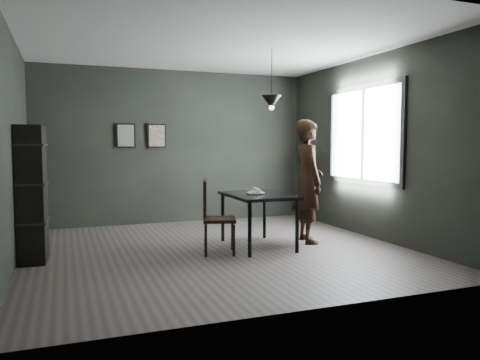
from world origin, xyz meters
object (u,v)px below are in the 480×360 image
object	(u,v)px
wood_chair	(213,212)
pendant_lamp	(272,102)
white_plate	(256,193)
shelf_unit	(32,194)
cafe_table	(258,199)
woman	(308,181)

from	to	relation	value
wood_chair	pendant_lamp	world-z (taller)	pendant_lamp
wood_chair	pendant_lamp	xyz separation A→B (m)	(0.97, 0.27, 1.50)
white_plate	shelf_unit	bearing A→B (deg)	176.65
shelf_unit	pendant_lamp	size ratio (longest dim) A/B	1.94
cafe_table	wood_chair	distance (m)	0.75
cafe_table	pendant_lamp	size ratio (longest dim) A/B	1.39
woman	cafe_table	bearing A→B (deg)	102.24
cafe_table	white_plate	xyz separation A→B (m)	(-0.02, 0.03, 0.08)
shelf_unit	wood_chair	bearing A→B (deg)	-6.30
white_plate	wood_chair	distance (m)	0.75
cafe_table	woman	distance (m)	0.85
shelf_unit	pendant_lamp	distance (m)	3.40
wood_chair	pendant_lamp	bearing A→B (deg)	32.43
woman	wood_chair	distance (m)	1.59
woman	white_plate	bearing A→B (deg)	100.14
white_plate	wood_chair	size ratio (longest dim) A/B	0.24
woman	wood_chair	size ratio (longest dim) A/B	1.85
cafe_table	shelf_unit	xyz separation A→B (m)	(-2.92, 0.20, 0.17)
woman	pendant_lamp	bearing A→B (deg)	93.21
woman	wood_chair	xyz separation A→B (m)	(-1.54, -0.21, -0.35)
cafe_table	white_plate	world-z (taller)	white_plate
woman	pendant_lamp	world-z (taller)	pendant_lamp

